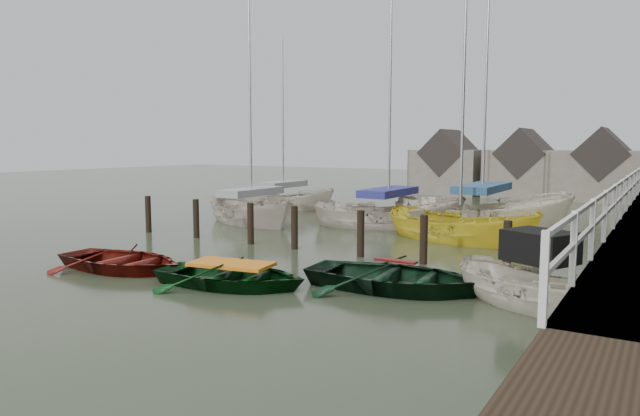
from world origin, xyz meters
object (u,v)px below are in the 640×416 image
Objects in this scene: rowboat_dkgreen at (396,290)px; motorboat at (536,302)px; rowboat_green at (232,286)px; sailboat_b at (388,225)px; sailboat_d at (482,226)px; rowboat_red at (123,270)px; sailboat_c at (459,240)px; sailboat_e at (283,208)px; sailboat_a at (252,222)px.

motorboat is at bearing -92.41° from rowboat_dkgreen.
rowboat_green is 11.06m from sailboat_b.
rowboat_green is 3.89m from rowboat_dkgreen.
sailboat_b is 3.78m from sailboat_d.
motorboat is (3.08, 0.17, 0.11)m from rowboat_dkgreen.
rowboat_red is 0.93× the size of motorboat.
motorboat is at bearing -137.26° from sailboat_c.
rowboat_green is 0.39× the size of sailboat_e.
sailboat_b is at bearing -128.81° from sailboat_e.
sailboat_b is (2.62, 11.22, 0.06)m from rowboat_red.
rowboat_green is 9.61m from sailboat_c.
sailboat_b is at bearing 20.33° from rowboat_dkgreen.
sailboat_b is at bearing -16.54° from rowboat_red.
sailboat_d is (8.77, 3.94, -0.01)m from sailboat_a.
rowboat_dkgreen is 11.13m from sailboat_d.
rowboat_dkgreen is 12.23m from sailboat_a.
sailboat_d is at bearing -84.77° from sailboat_b.
sailboat_c is at bearing -139.41° from sailboat_b.
sailboat_b reaches higher than sailboat_e.
rowboat_green is 0.35× the size of sailboat_a.
sailboat_a is (-13.01, 6.97, -0.05)m from motorboat.
rowboat_green is at bearing 149.55° from sailboat_d.
motorboat is at bearing -145.37° from sailboat_e.
sailboat_c is at bearing -25.06° from rowboat_green.
sailboat_d is (2.31, 12.82, 0.06)m from rowboat_green.
rowboat_dkgreen is 0.39× the size of sailboat_a.
sailboat_d is at bearing -19.90° from rowboat_green.
sailboat_e is at bearing 76.58° from motorboat.
sailboat_a is at bearing 106.61° from sailboat_c.
sailboat_c is (6.18, 9.47, 0.01)m from rowboat_red.
rowboat_red is 0.40× the size of sailboat_e.
rowboat_red is at bearing -177.56° from sailboat_e.
motorboat is 0.34× the size of sailboat_d.
rowboat_red reaches higher than rowboat_green.
rowboat_green is at bearing 178.81° from sailboat_c.
sailboat_c is at bearing -36.54° from rowboat_red.
sailboat_a is 5.61m from sailboat_e.
rowboat_red is at bearing 161.05° from sailboat_c.
motorboat is at bearing -163.54° from sailboat_b.
sailboat_c is (2.55, 9.26, 0.01)m from rowboat_green.
sailboat_b is at bearing 78.04° from sailboat_c.
sailboat_d reaches higher than motorboat.
sailboat_c is at bearing 54.16° from motorboat.
rowboat_dkgreen is 10.30m from sailboat_b.
rowboat_dkgreen is 0.43× the size of sailboat_c.
rowboat_green is at bearing -165.27° from sailboat_e.
sailboat_c is at bearing 163.59° from sailboat_d.
sailboat_b is 1.12× the size of sailboat_e.
sailboat_a is at bearing -175.01° from sailboat_e.
rowboat_red is 9.52m from sailboat_a.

